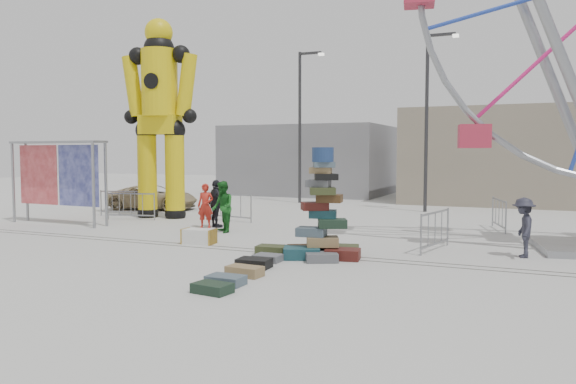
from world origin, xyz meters
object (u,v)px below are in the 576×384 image
at_px(barricade_dummy_b, 131,206).
at_px(banner_scaffold, 58,162).
at_px(lamp_post_right, 429,113).
at_px(suitcase_tower, 322,227).
at_px(pedestrian_black, 216,204).
at_px(barricade_dummy_a, 123,203).
at_px(steamer_trunk, 199,236).
at_px(crash_test_dummy, 160,111).
at_px(barricade_wheel_back, 499,214).
at_px(parked_suv, 153,197).
at_px(pedestrian_green, 223,207).
at_px(pedestrian_grey, 524,228).
at_px(barricade_dummy_c, 231,207).
at_px(pedestrian_red, 206,206).
at_px(lamp_post_left, 301,119).
at_px(barricade_wheel_front, 435,231).

bearing_deg(barricade_dummy_b, banner_scaffold, -138.76).
height_order(lamp_post_right, banner_scaffold, lamp_post_right).
height_order(suitcase_tower, pedestrian_black, suitcase_tower).
height_order(barricade_dummy_a, pedestrian_black, pedestrian_black).
bearing_deg(steamer_trunk, barricade_dummy_a, 138.53).
distance_m(crash_test_dummy, barricade_dummy_b, 4.07).
xyz_separation_m(barricade_wheel_back, parked_suv, (-15.45, 1.11, 0.03)).
bearing_deg(pedestrian_green, barricade_dummy_a, -158.20).
xyz_separation_m(suitcase_tower, barricade_dummy_a, (-11.01, 5.57, -0.24)).
relative_size(steamer_trunk, pedestrian_grey, 0.61).
height_order(lamp_post_right, pedestrian_grey, lamp_post_right).
distance_m(barricade_dummy_c, pedestrian_red, 2.16).
relative_size(lamp_post_right, lamp_post_left, 1.00).
distance_m(crash_test_dummy, barricade_dummy_a, 4.29).
xyz_separation_m(barricade_dummy_c, parked_suv, (-5.63, 2.57, 0.03)).
relative_size(crash_test_dummy, steamer_trunk, 8.95).
height_order(suitcase_tower, pedestrian_green, suitcase_tower).
distance_m(suitcase_tower, barricade_wheel_front, 3.36).
height_order(suitcase_tower, pedestrian_grey, suitcase_tower).
relative_size(suitcase_tower, pedestrian_black, 1.64).
distance_m(steamer_trunk, pedestrian_grey, 8.95).
xyz_separation_m(lamp_post_left, pedestrian_grey, (11.17, -12.35, -3.71)).
bearing_deg(pedestrian_grey, lamp_post_right, -165.53).
bearing_deg(steamer_trunk, banner_scaffold, 160.29).
relative_size(lamp_post_right, crash_test_dummy, 0.96).
relative_size(barricade_dummy_a, barricade_dummy_b, 1.00).
xyz_separation_m(lamp_post_right, crash_test_dummy, (-9.70, -6.72, -0.07)).
relative_size(banner_scaffold, steamer_trunk, 4.64).
height_order(banner_scaffold, barricade_dummy_c, banner_scaffold).
relative_size(banner_scaffold, barricade_dummy_c, 2.17).
distance_m(suitcase_tower, pedestrian_red, 6.84).
xyz_separation_m(lamp_post_right, lamp_post_left, (-7.00, 2.00, 0.00)).
distance_m(steamer_trunk, pedestrian_red, 3.54).
relative_size(pedestrian_black, pedestrian_grey, 1.11).
relative_size(lamp_post_right, pedestrian_green, 4.60).
bearing_deg(lamp_post_right, lamp_post_left, 164.05).
distance_m(pedestrian_red, pedestrian_green, 1.35).
height_order(lamp_post_right, parked_suv, lamp_post_right).
bearing_deg(lamp_post_right, suitcase_tower, -92.55).
relative_size(barricade_dummy_a, pedestrian_green, 1.15).
bearing_deg(suitcase_tower, pedestrian_black, 126.32).
xyz_separation_m(crash_test_dummy, parked_suv, (-2.42, 2.68, -3.83)).
relative_size(steamer_trunk, pedestrian_red, 0.59).
bearing_deg(barricade_dummy_b, pedestrian_black, -22.04).
xyz_separation_m(banner_scaffold, barricade_dummy_c, (5.47, 3.39, -1.79)).
distance_m(suitcase_tower, barricade_dummy_a, 12.34).
bearing_deg(suitcase_tower, parked_suv, 126.23).
xyz_separation_m(barricade_wheel_front, pedestrian_red, (-8.25, 1.43, 0.25)).
relative_size(steamer_trunk, barricade_wheel_back, 0.47).
height_order(lamp_post_left, pedestrian_black, lamp_post_left).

